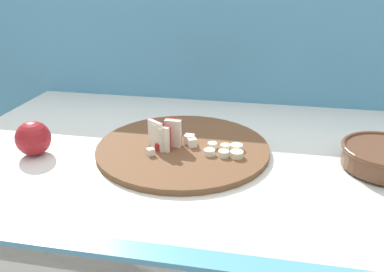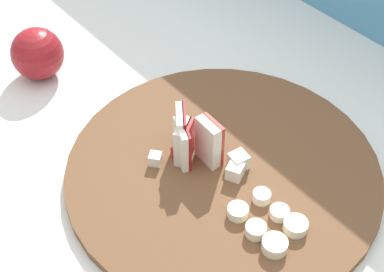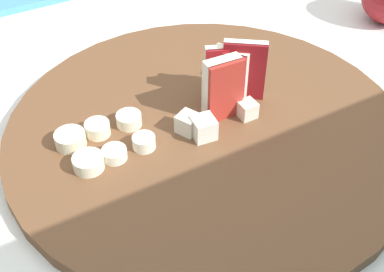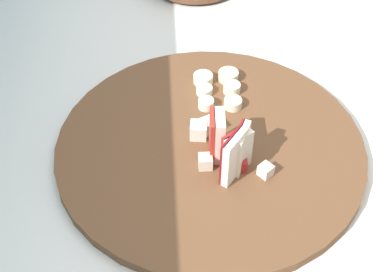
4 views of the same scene
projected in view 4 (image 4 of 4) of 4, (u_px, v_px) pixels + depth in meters
The scene contains 5 objects.
tiled_countertop at pixel (201, 259), 1.10m from camera, with size 1.37×0.78×0.91m.
cutting_board at pixel (213, 146), 0.70m from camera, with size 0.40×0.40×0.01m, color brown.
apple_wedge_fan at pixel (231, 147), 0.65m from camera, with size 0.08×0.05×0.07m.
apple_dice_pile at pixel (216, 143), 0.68m from camera, with size 0.11×0.10×0.02m.
banana_slice_rows at pixel (219, 87), 0.77m from camera, with size 0.09×0.07×0.01m.
Camera 4 is at (-0.60, 0.05, 1.41)m, focal length 49.84 mm.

